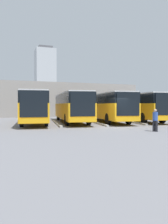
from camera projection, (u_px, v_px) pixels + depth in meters
ground_plane at (114, 127)px, 18.73m from camera, size 600.00×600.00×0.00m
bus_0 at (137, 106)px, 25.87m from camera, size 3.88×11.96×3.15m
curb_divider_0 at (130, 122)px, 23.62m from camera, size 1.14×7.07×0.15m
bus_1 at (107, 106)px, 24.57m from camera, size 3.88×11.96×3.15m
curb_divider_1 at (96, 123)px, 22.32m from camera, size 1.14×7.07×0.15m
bus_2 at (71, 106)px, 23.72m from camera, size 3.88×11.96×3.15m
curb_divider_2 at (57, 123)px, 21.46m from camera, size 1.14×7.07×0.15m
bus_3 at (34, 106)px, 22.44m from camera, size 3.88×11.96×3.15m
pedestrian at (155, 119)px, 15.52m from camera, size 0.48×0.48×1.61m
station_building at (56, 100)px, 40.05m from camera, size 27.01×13.80×5.55m
office_tower at (45, 78)px, 190.88m from camera, size 16.74×16.74×52.50m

